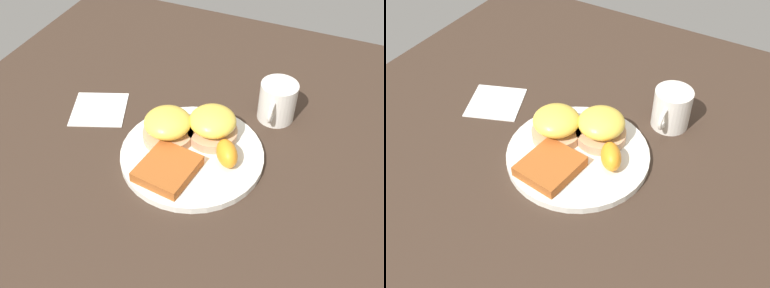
# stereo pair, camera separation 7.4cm
# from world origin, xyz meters

# --- Properties ---
(ground_plane) EXTENTS (1.10, 1.10, 0.00)m
(ground_plane) POSITION_xyz_m (0.00, 0.00, 0.00)
(ground_plane) COLOR #38281E
(plate) EXTENTS (0.27, 0.27, 0.01)m
(plate) POSITION_xyz_m (0.00, 0.00, 0.01)
(plate) COLOR silver
(plate) RESTS_ON ground_plane
(sandwich_benedict_left) EXTENTS (0.10, 0.10, 0.06)m
(sandwich_benedict_left) POSITION_xyz_m (-0.05, 0.02, 0.04)
(sandwich_benedict_left) COLOR tan
(sandwich_benedict_left) RESTS_ON plate
(sandwich_benedict_right) EXTENTS (0.10, 0.10, 0.06)m
(sandwich_benedict_right) POSITION_xyz_m (-0.02, -0.06, 0.04)
(sandwich_benedict_right) COLOR tan
(sandwich_benedict_right) RESTS_ON plate
(hashbrown_patty) EXTENTS (0.11, 0.10, 0.02)m
(hashbrown_patty) POSITION_xyz_m (0.06, -0.02, 0.02)
(hashbrown_patty) COLOR #A2511F
(hashbrown_patty) RESTS_ON plate
(orange_wedge) EXTENTS (0.07, 0.06, 0.04)m
(orange_wedge) POSITION_xyz_m (-0.00, 0.07, 0.04)
(orange_wedge) COLOR orange
(orange_wedge) RESTS_ON plate
(fork) EXTENTS (0.17, 0.13, 0.00)m
(fork) POSITION_xyz_m (0.01, -0.05, 0.02)
(fork) COLOR silver
(fork) RESTS_ON plate
(cup) EXTENTS (0.10, 0.07, 0.08)m
(cup) POSITION_xyz_m (-0.17, 0.11, 0.04)
(cup) COLOR silver
(cup) RESTS_ON ground_plane
(napkin) EXTENTS (0.14, 0.14, 0.00)m
(napkin) POSITION_xyz_m (-0.05, -0.23, 0.00)
(napkin) COLOR white
(napkin) RESTS_ON ground_plane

